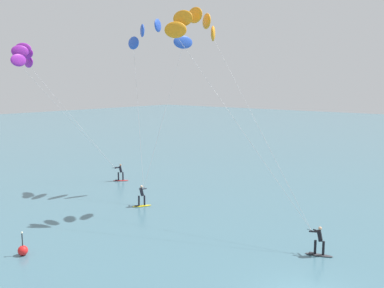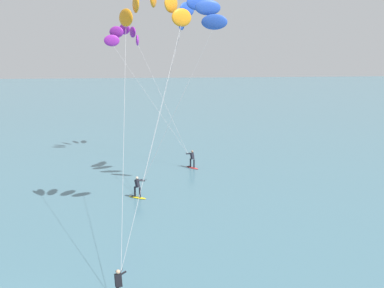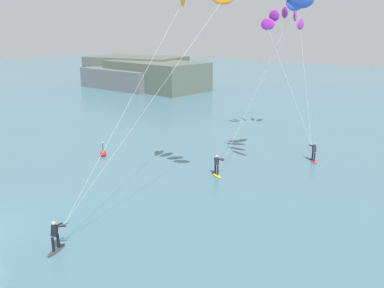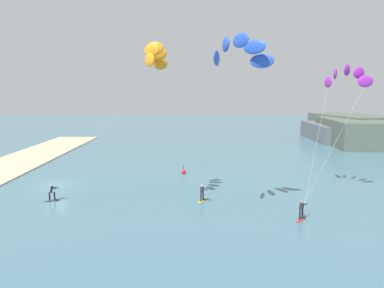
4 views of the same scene
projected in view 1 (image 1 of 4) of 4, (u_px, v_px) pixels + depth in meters
kitesurfer_nearshore at (200, 32)px, 29.97m from camera, size 4.69×12.25×14.77m
kitesurfer_mid_water at (157, 40)px, 36.96m from camera, size 7.52×6.07×14.94m
kitesurfer_far_out at (28, 61)px, 39.94m from camera, size 8.73×8.62×13.17m
marker_buoy at (23, 250)px, 24.17m from camera, size 0.56×0.56×1.38m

